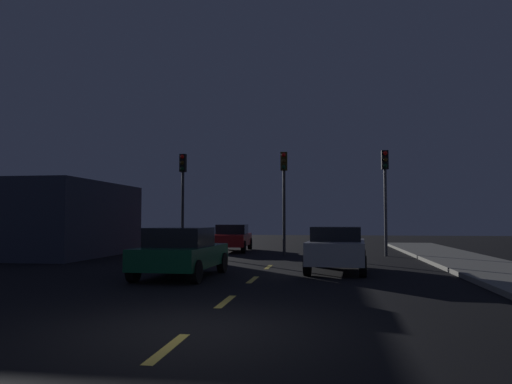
{
  "coord_description": "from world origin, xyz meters",
  "views": [
    {
      "loc": [
        2.13,
        -7.68,
        1.72
      ],
      "look_at": [
        -0.89,
        13.2,
        2.89
      ],
      "focal_mm": 34.73,
      "sensor_mm": 36.0,
      "label": 1
    }
  ],
  "objects_px": {
    "traffic_signal_right": "(385,182)",
    "car_stopped_ahead": "(337,248)",
    "traffic_signal_center": "(284,183)",
    "car_oncoming_far": "(232,237)",
    "traffic_signal_left": "(183,184)",
    "car_adjacent_lane": "(181,252)"
  },
  "relations": [
    {
      "from": "traffic_signal_center",
      "to": "car_adjacent_lane",
      "type": "relative_size",
      "value": 1.23
    },
    {
      "from": "traffic_signal_center",
      "to": "traffic_signal_right",
      "type": "height_order",
      "value": "traffic_signal_center"
    },
    {
      "from": "traffic_signal_center",
      "to": "car_oncoming_far",
      "type": "bearing_deg",
      "value": 138.94
    },
    {
      "from": "traffic_signal_left",
      "to": "car_oncoming_far",
      "type": "distance_m",
      "value": 4.33
    },
    {
      "from": "car_adjacent_lane",
      "to": "car_oncoming_far",
      "type": "height_order",
      "value": "car_adjacent_lane"
    },
    {
      "from": "traffic_signal_center",
      "to": "car_adjacent_lane",
      "type": "height_order",
      "value": "traffic_signal_center"
    },
    {
      "from": "car_adjacent_lane",
      "to": "traffic_signal_left",
      "type": "bearing_deg",
      "value": 106.5
    },
    {
      "from": "car_stopped_ahead",
      "to": "traffic_signal_right",
      "type": "bearing_deg",
      "value": 71.48
    },
    {
      "from": "traffic_signal_left",
      "to": "car_adjacent_lane",
      "type": "distance_m",
      "value": 10.24
    },
    {
      "from": "car_adjacent_lane",
      "to": "traffic_signal_right",
      "type": "bearing_deg",
      "value": 53.3
    },
    {
      "from": "traffic_signal_right",
      "to": "car_oncoming_far",
      "type": "relative_size",
      "value": 1.08
    },
    {
      "from": "traffic_signal_left",
      "to": "traffic_signal_right",
      "type": "height_order",
      "value": "traffic_signal_left"
    },
    {
      "from": "traffic_signal_center",
      "to": "car_oncoming_far",
      "type": "distance_m",
      "value": 4.93
    },
    {
      "from": "car_stopped_ahead",
      "to": "car_oncoming_far",
      "type": "distance_m",
      "value": 11.29
    },
    {
      "from": "car_stopped_ahead",
      "to": "traffic_signal_center",
      "type": "bearing_deg",
      "value": 108.25
    },
    {
      "from": "traffic_signal_left",
      "to": "car_adjacent_lane",
      "type": "height_order",
      "value": "traffic_signal_left"
    },
    {
      "from": "traffic_signal_right",
      "to": "car_stopped_ahead",
      "type": "distance_m",
      "value": 8.07
    },
    {
      "from": "traffic_signal_left",
      "to": "traffic_signal_right",
      "type": "xyz_separation_m",
      "value": [
        9.86,
        -0.0,
        -0.01
      ]
    },
    {
      "from": "traffic_signal_right",
      "to": "car_adjacent_lane",
      "type": "relative_size",
      "value": 1.23
    },
    {
      "from": "car_adjacent_lane",
      "to": "car_stopped_ahead",
      "type": "bearing_deg",
      "value": 26.0
    },
    {
      "from": "traffic_signal_right",
      "to": "traffic_signal_center",
      "type": "bearing_deg",
      "value": 180.0
    },
    {
      "from": "car_stopped_ahead",
      "to": "car_adjacent_lane",
      "type": "xyz_separation_m",
      "value": [
        -4.64,
        -2.27,
        -0.01
      ]
    }
  ]
}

